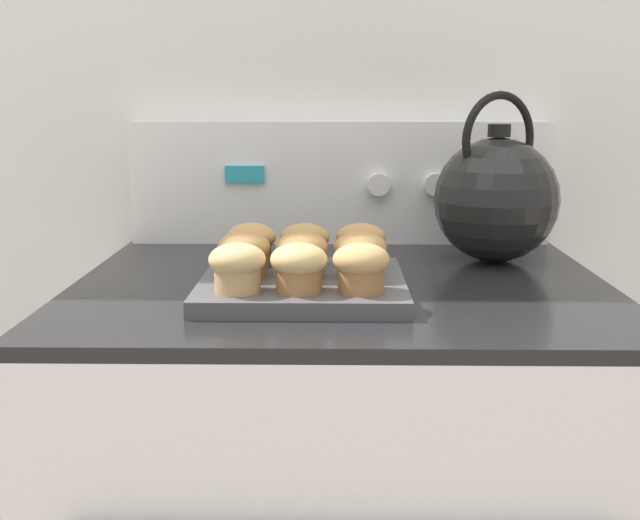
# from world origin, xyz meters

# --- Properties ---
(wall_back) EXTENTS (8.00, 0.05, 2.40)m
(wall_back) POSITION_xyz_m (0.00, 0.71, 1.20)
(wall_back) COLOR silver
(wall_back) RESTS_ON ground_plane
(control_panel) EXTENTS (0.75, 0.07, 0.22)m
(control_panel) POSITION_xyz_m (0.00, 0.65, 1.00)
(control_panel) COLOR white
(control_panel) RESTS_ON stove_range
(muffin_pan) EXTENTS (0.27, 0.27, 0.02)m
(muffin_pan) POSITION_xyz_m (-0.05, 0.26, 0.90)
(muffin_pan) COLOR #4C4C51
(muffin_pan) RESTS_ON stove_range
(muffin_r0_c0) EXTENTS (0.07, 0.07, 0.06)m
(muffin_r0_c0) POSITION_xyz_m (-0.13, 0.18, 0.94)
(muffin_r0_c0) COLOR tan
(muffin_r0_c0) RESTS_ON muffin_pan
(muffin_r0_c1) EXTENTS (0.07, 0.07, 0.06)m
(muffin_r0_c1) POSITION_xyz_m (-0.05, 0.18, 0.94)
(muffin_r0_c1) COLOR olive
(muffin_r0_c1) RESTS_ON muffin_pan
(muffin_r0_c2) EXTENTS (0.07, 0.07, 0.06)m
(muffin_r0_c2) POSITION_xyz_m (0.02, 0.18, 0.94)
(muffin_r0_c2) COLOR olive
(muffin_r0_c2) RESTS_ON muffin_pan
(muffin_r1_c0) EXTENTS (0.07, 0.07, 0.06)m
(muffin_r1_c0) POSITION_xyz_m (-0.13, 0.26, 0.94)
(muffin_r1_c0) COLOR olive
(muffin_r1_c0) RESTS_ON muffin_pan
(muffin_r1_c1) EXTENTS (0.07, 0.07, 0.06)m
(muffin_r1_c1) POSITION_xyz_m (-0.05, 0.26, 0.94)
(muffin_r1_c1) COLOR tan
(muffin_r1_c1) RESTS_ON muffin_pan
(muffin_r1_c2) EXTENTS (0.07, 0.07, 0.06)m
(muffin_r1_c2) POSITION_xyz_m (0.02, 0.26, 0.94)
(muffin_r1_c2) COLOR #A37A4C
(muffin_r1_c2) RESTS_ON muffin_pan
(muffin_r2_c0) EXTENTS (0.07, 0.07, 0.06)m
(muffin_r2_c0) POSITION_xyz_m (-0.13, 0.34, 0.94)
(muffin_r2_c0) COLOR #A37A4C
(muffin_r2_c0) RESTS_ON muffin_pan
(muffin_r2_c1) EXTENTS (0.07, 0.07, 0.06)m
(muffin_r2_c1) POSITION_xyz_m (-0.05, 0.34, 0.94)
(muffin_r2_c1) COLOR olive
(muffin_r2_c1) RESTS_ON muffin_pan
(muffin_r2_c2) EXTENTS (0.07, 0.07, 0.06)m
(muffin_r2_c2) POSITION_xyz_m (0.03, 0.34, 0.94)
(muffin_r2_c2) COLOR tan
(muffin_r2_c2) RESTS_ON muffin_pan
(tea_kettle) EXTENTS (0.22, 0.20, 0.27)m
(tea_kettle) POSITION_xyz_m (0.25, 0.48, 0.99)
(tea_kettle) COLOR black
(tea_kettle) RESTS_ON stove_range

